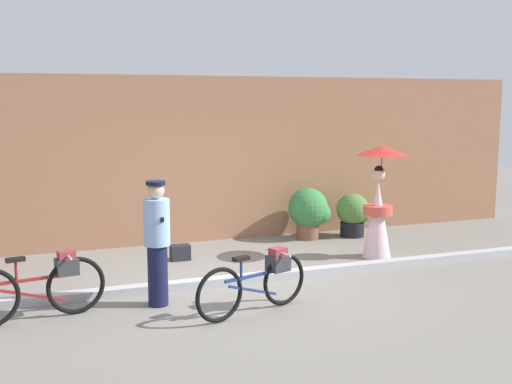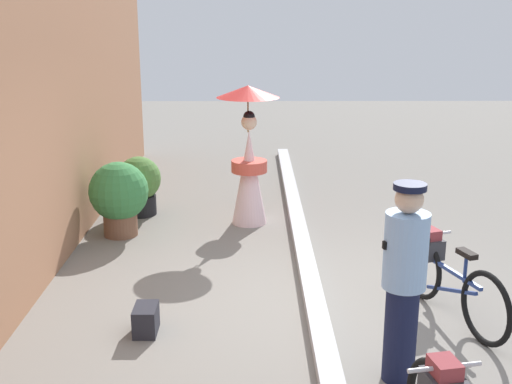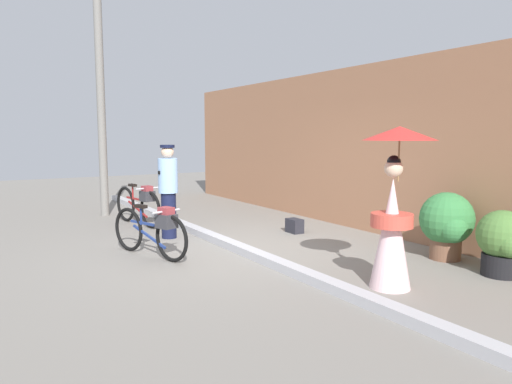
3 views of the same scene
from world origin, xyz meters
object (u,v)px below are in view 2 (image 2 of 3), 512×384
object	(u,v)px
bicycle_far_side	(446,275)
backpack_on_pavement	(147,319)
person_officer	(404,279)
potted_plant_small	(140,183)
person_with_parasol	(249,154)
potted_plant_by_door	(120,195)

from	to	relation	value
bicycle_far_side	backpack_on_pavement	xyz separation A→B (m)	(-0.35, 2.84, -0.28)
person_officer	potted_plant_small	distance (m)	5.23
person_with_parasol	potted_plant_small	xyz separation A→B (m)	(0.40, 1.57, -0.52)
backpack_on_pavement	potted_plant_by_door	bearing A→B (deg)	15.33
person_with_parasol	potted_plant_by_door	distance (m)	1.80
bicycle_far_side	potted_plant_by_door	bearing A→B (deg)	56.62
potted_plant_small	backpack_on_pavement	world-z (taller)	potted_plant_small
bicycle_far_side	potted_plant_by_door	xyz separation A→B (m)	(2.36, 3.58, 0.13)
person_officer	person_with_parasol	world-z (taller)	person_with_parasol
potted_plant_small	potted_plant_by_door	bearing A→B (deg)	173.56
potted_plant_small	backpack_on_pavement	bearing A→B (deg)	-169.92
bicycle_far_side	person_with_parasol	world-z (taller)	person_with_parasol
potted_plant_by_door	potted_plant_small	size ratio (longest dim) A/B	1.15
person_with_parasol	potted_plant_by_door	bearing A→B (deg)	106.59
potted_plant_by_door	potted_plant_small	world-z (taller)	potted_plant_by_door
potted_plant_by_door	potted_plant_small	bearing A→B (deg)	-6.44
person_officer	potted_plant_by_door	bearing A→B (deg)	39.53
person_with_parasol	backpack_on_pavement	size ratio (longest dim) A/B	5.89
potted_plant_small	bicycle_far_side	bearing A→B (deg)	-133.14
potted_plant_by_door	backpack_on_pavement	size ratio (longest dim) A/B	3.05
person_officer	person_with_parasol	distance (m)	4.19
backpack_on_pavement	potted_plant_small	bearing A→B (deg)	10.08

